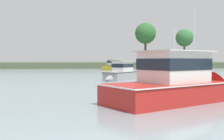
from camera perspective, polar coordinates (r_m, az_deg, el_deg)
far_shore_bank at (r=92.84m, az=-5.57°, el=1.18°), size 198.27×43.91×1.60m
cruiser_red at (r=15.30m, az=15.39°, el=-3.84°), size 9.36×6.74×4.96m
cruiser_grey at (r=30.50m, az=1.95°, el=-1.11°), size 5.72×6.58×3.83m
sailboat_sand at (r=44.53m, az=16.36°, el=-0.57°), size 4.98×6.80×10.66m
cruiser_yellow at (r=61.43m, az=0.08°, el=0.59°), size 5.52×8.55×4.59m
mooring_buoy_orange at (r=54.14m, az=19.40°, el=-0.30°), size 0.48×0.48×0.53m
shore_tree_right_mid at (r=81.39m, az=15.08°, el=6.57°), size 5.08×5.08×9.70m
shore_tree_center_right at (r=78.06m, az=7.10°, el=7.67°), size 5.97×5.97×11.31m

